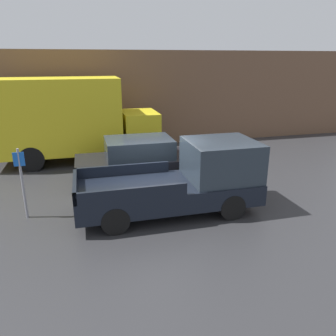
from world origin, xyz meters
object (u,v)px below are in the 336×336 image
(pickup_truck, at_px, (187,180))
(car, at_px, (137,160))
(parking_sign, at_px, (22,179))
(newspaper_box, at_px, (14,143))
(delivery_truck, at_px, (69,119))

(pickup_truck, relative_size, car, 1.22)
(pickup_truck, xyz_separation_m, parking_sign, (-4.70, 0.67, 0.21))
(car, height_order, parking_sign, parking_sign)
(car, distance_m, newspaper_box, 7.33)
(delivery_truck, distance_m, parking_sign, 5.67)
(car, height_order, newspaper_box, car)
(pickup_truck, distance_m, delivery_truck, 7.15)
(newspaper_box, bearing_deg, pickup_truck, -52.25)
(parking_sign, bearing_deg, car, 30.86)
(car, bearing_deg, pickup_truck, -69.72)
(pickup_truck, distance_m, car, 3.04)
(parking_sign, bearing_deg, newspaper_box, 101.63)
(delivery_truck, distance_m, newspaper_box, 3.58)
(car, relative_size, parking_sign, 2.11)
(pickup_truck, bearing_deg, car, 110.28)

